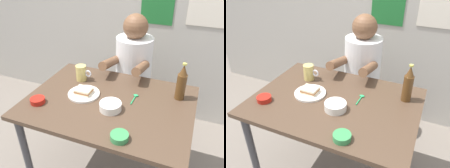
% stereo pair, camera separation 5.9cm
% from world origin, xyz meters
% --- Properties ---
extents(dining_table, '(1.10, 0.80, 0.74)m').
position_xyz_m(dining_table, '(0.00, 0.00, 0.65)').
color(dining_table, '#4C3828').
rests_on(dining_table, ground).
extents(stool, '(0.34, 0.34, 0.45)m').
position_xyz_m(stool, '(-0.02, 0.63, 0.35)').
color(stool, '#4C4C51').
rests_on(stool, ground).
extents(person_seated, '(0.33, 0.56, 0.72)m').
position_xyz_m(person_seated, '(-0.02, 0.62, 0.77)').
color(person_seated, white).
rests_on(person_seated, stool).
extents(plate_orange, '(0.22, 0.22, 0.01)m').
position_xyz_m(plate_orange, '(-0.19, -0.00, 0.75)').
color(plate_orange, silver).
rests_on(plate_orange, dining_table).
extents(sandwich, '(0.11, 0.09, 0.04)m').
position_xyz_m(sandwich, '(-0.19, -0.00, 0.77)').
color(sandwich, beige).
rests_on(sandwich, plate_orange).
extents(beer_mug, '(0.13, 0.08, 0.12)m').
position_xyz_m(beer_mug, '(-0.30, 0.18, 0.80)').
color(beer_mug, '#D1BC66').
rests_on(beer_mug, dining_table).
extents(beer_bottle, '(0.06, 0.06, 0.26)m').
position_xyz_m(beer_bottle, '(0.43, 0.20, 0.86)').
color(beer_bottle, '#593819').
rests_on(beer_bottle, dining_table).
extents(dip_bowl_green, '(0.10, 0.10, 0.03)m').
position_xyz_m(dip_bowl_green, '(0.19, -0.32, 0.76)').
color(dip_bowl_green, '#388C4C').
rests_on(dip_bowl_green, dining_table).
extents(rice_bowl_white, '(0.14, 0.14, 0.05)m').
position_xyz_m(rice_bowl_white, '(0.05, -0.09, 0.77)').
color(rice_bowl_white, silver).
rests_on(rice_bowl_white, dining_table).
extents(sambal_bowl_red, '(0.10, 0.10, 0.03)m').
position_xyz_m(sambal_bowl_red, '(-0.43, -0.20, 0.76)').
color(sambal_bowl_red, '#B21E14').
rests_on(sambal_bowl_red, dining_table).
extents(spoon, '(0.04, 0.12, 0.01)m').
position_xyz_m(spoon, '(0.15, 0.09, 0.75)').
color(spoon, '#26A559').
rests_on(spoon, dining_table).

